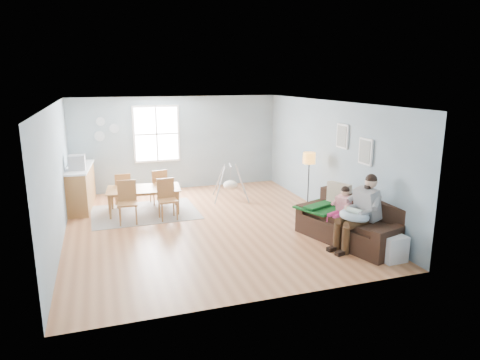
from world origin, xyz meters
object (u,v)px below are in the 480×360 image
object	(u,v)px
storage_cube	(392,248)
chair_sw	(127,199)
chair_nw	(123,188)
dining_table	(144,201)
father	(360,210)
floor_lamp	(309,163)
baby_swing	(230,184)
chair_se	(167,196)
sofa	(351,227)
monitor	(77,162)
counter	(80,187)
toddler	(342,204)
chair_ne	(159,185)

from	to	relation	value
storage_cube	chair_sw	xyz separation A→B (m)	(-4.35, 3.63, 0.32)
chair_sw	chair_nw	bearing A→B (deg)	91.47
dining_table	chair_sw	size ratio (longest dim) A/B	1.80
father	floor_lamp	size ratio (longest dim) A/B	0.98
chair_nw	baby_swing	distance (m)	2.80
father	baby_swing	xyz separation A→B (m)	(-1.37, 3.99, -0.34)
dining_table	baby_swing	bearing A→B (deg)	16.42
chair_sw	chair_se	xyz separation A→B (m)	(0.89, 0.02, -0.02)
floor_lamp	dining_table	size ratio (longest dim) A/B	0.84
storage_cube	chair_nw	distance (m)	6.56
storage_cube	father	bearing A→B (deg)	107.06
sofa	monitor	xyz separation A→B (m)	(-5.23, 3.80, 0.93)
counter	monitor	bearing A→B (deg)	-92.74
monitor	counter	bearing A→B (deg)	87.26
toddler	counter	bearing A→B (deg)	141.90
chair_sw	counter	size ratio (longest dim) A/B	0.50
father	storage_cube	world-z (taller)	father
toddler	chair_sw	world-z (taller)	toddler
toddler	storage_cube	xyz separation A→B (m)	(0.32, -1.23, -0.50)
sofa	dining_table	size ratio (longest dim) A/B	1.34
father	chair_sw	world-z (taller)	father
storage_cube	chair_nw	xyz separation A→B (m)	(-4.38, 4.87, 0.27)
father	counter	distance (m)	6.85
counter	baby_swing	xyz separation A→B (m)	(3.80, -0.49, -0.11)
floor_lamp	chair_sw	world-z (taller)	floor_lamp
floor_lamp	chair_se	xyz separation A→B (m)	(-3.36, 0.55, -0.68)
monitor	storage_cube	bearing A→B (deg)	-41.87
floor_lamp	monitor	xyz separation A→B (m)	(-5.30, 1.75, 0.02)
floor_lamp	dining_table	xyz separation A→B (m)	(-3.82, 1.16, -0.91)
sofa	toddler	bearing A→B (deg)	127.72
father	storage_cube	distance (m)	0.92
storage_cube	dining_table	world-z (taller)	dining_table
dining_table	chair_ne	world-z (taller)	chair_ne
chair_nw	counter	distance (m)	1.06
dining_table	chair_ne	size ratio (longest dim) A/B	1.89
chair_sw	monitor	size ratio (longest dim) A/B	2.47
counter	dining_table	bearing A→B (deg)	-32.83
chair_nw	counter	xyz separation A→B (m)	(-1.01, 0.34, 0.03)
chair_nw	toddler	bearing A→B (deg)	-41.87
floor_lamp	storage_cube	size ratio (longest dim) A/B	3.10
toddler	chair_ne	bearing A→B (deg)	130.78
storage_cube	baby_swing	xyz separation A→B (m)	(-1.59, 4.71, 0.19)
storage_cube	chair_se	size ratio (longest dim) A/B	0.50
toddler	father	bearing A→B (deg)	-79.12
sofa	dining_table	world-z (taller)	sofa
monitor	father	bearing A→B (deg)	-38.51
chair_se	counter	world-z (taller)	counter
sofa	counter	bearing A→B (deg)	141.43
chair_se	baby_swing	world-z (taller)	baby_swing
floor_lamp	baby_swing	world-z (taller)	floor_lamp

